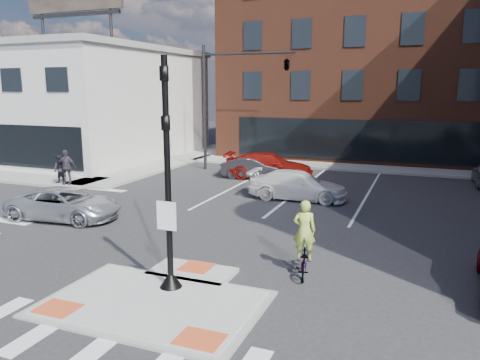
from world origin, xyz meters
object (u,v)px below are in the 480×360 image
at_px(bg_car_red, 269,166).
at_px(pedestrian_b, 66,167).
at_px(cyclist, 304,250).
at_px(pedestrian_a, 60,170).
at_px(bg_car_dark, 254,168).
at_px(silver_suv, 65,204).
at_px(white_pickup, 298,185).

height_order(bg_car_red, pedestrian_b, pedestrian_b).
distance_m(cyclist, pedestrian_b, 16.64).
distance_m(bg_car_red, pedestrian_a, 11.82).
relative_size(bg_car_dark, cyclist, 1.75).
bearing_deg(bg_car_red, pedestrian_b, 116.73).
distance_m(silver_suv, cyclist, 10.75).
bearing_deg(white_pickup, pedestrian_b, 96.05).
distance_m(silver_suv, bg_car_red, 12.63).
xyz_separation_m(bg_car_red, pedestrian_b, (-9.45, -6.48, 0.34)).
relative_size(white_pickup, pedestrian_a, 3.03).
height_order(silver_suv, white_pickup, white_pickup).
height_order(white_pickup, bg_car_dark, white_pickup).
bearing_deg(white_pickup, silver_suv, 128.72).
relative_size(silver_suv, bg_car_dark, 1.20).
distance_m(bg_car_dark, cyclist, 14.63).
bearing_deg(silver_suv, white_pickup, -55.09).
relative_size(bg_car_dark, pedestrian_b, 2.05).
height_order(white_pickup, pedestrian_b, pedestrian_b).
bearing_deg(pedestrian_a, cyclist, -27.10).
bearing_deg(pedestrian_b, silver_suv, -68.58).
xyz_separation_m(silver_suv, pedestrian_a, (-4.89, 5.12, 0.29)).
xyz_separation_m(white_pickup, bg_car_red, (-2.99, 4.62, 0.07)).
distance_m(white_pickup, pedestrian_b, 12.59).
relative_size(silver_suv, cyclist, 2.10).
bearing_deg(pedestrian_a, bg_car_dark, 31.27).
xyz_separation_m(white_pickup, bg_car_dark, (-3.75, 4.15, -0.05)).
bearing_deg(bg_car_red, cyclist, -165.61).
distance_m(white_pickup, cyclist, 9.41).
height_order(cyclist, pedestrian_a, cyclist).
relative_size(pedestrian_a, pedestrian_b, 0.83).
height_order(pedestrian_a, pedestrian_b, pedestrian_b).
distance_m(pedestrian_a, pedestrian_b, 0.46).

